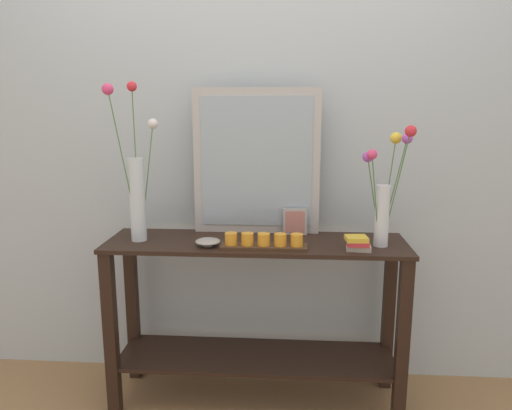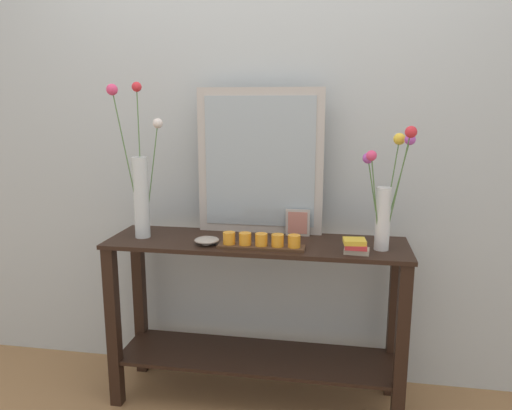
# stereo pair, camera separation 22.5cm
# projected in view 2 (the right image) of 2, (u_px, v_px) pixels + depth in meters

# --- Properties ---
(ground_plane) EXTENTS (7.00, 6.00, 0.02)m
(ground_plane) POSITION_uv_depth(u_px,v_px,m) (256.00, 400.00, 2.46)
(ground_plane) COLOR #997047
(wall_back) EXTENTS (6.40, 0.08, 2.70)m
(wall_back) POSITION_uv_depth(u_px,v_px,m) (267.00, 126.00, 2.49)
(wall_back) COLOR #B2BCC1
(wall_back) RESTS_ON ground
(console_table) EXTENTS (1.42, 0.40, 0.83)m
(console_table) POSITION_uv_depth(u_px,v_px,m) (256.00, 304.00, 2.36)
(console_table) COLOR black
(console_table) RESTS_ON ground
(mirror_leaning) EXTENTS (0.62, 0.03, 0.72)m
(mirror_leaning) POSITION_uv_depth(u_px,v_px,m) (260.00, 162.00, 2.38)
(mirror_leaning) COLOR #B7B2AD
(mirror_leaning) RESTS_ON console_table
(tall_vase_left) EXTENTS (0.20, 0.20, 0.74)m
(tall_vase_left) POSITION_uv_depth(u_px,v_px,m) (140.00, 184.00, 2.31)
(tall_vase_left) COLOR silver
(tall_vase_left) RESTS_ON console_table
(vase_right) EXTENTS (0.22, 0.21, 0.55)m
(vase_right) POSITION_uv_depth(u_px,v_px,m) (386.00, 195.00, 2.11)
(vase_right) COLOR silver
(vase_right) RESTS_ON console_table
(candle_tray) EXTENTS (0.39, 0.09, 0.07)m
(candle_tray) POSITION_uv_depth(u_px,v_px,m) (261.00, 242.00, 2.18)
(candle_tray) COLOR #472D1C
(candle_tray) RESTS_ON console_table
(picture_frame_small) EXTENTS (0.12, 0.01, 0.13)m
(picture_frame_small) POSITION_uv_depth(u_px,v_px,m) (298.00, 223.00, 2.37)
(picture_frame_small) COLOR #B7B2AD
(picture_frame_small) RESTS_ON console_table
(decorative_bowl) EXTENTS (0.11, 0.11, 0.03)m
(decorative_bowl) POSITION_uv_depth(u_px,v_px,m) (207.00, 240.00, 2.23)
(decorative_bowl) COLOR #9E9389
(decorative_bowl) RESTS_ON console_table
(book_stack) EXTENTS (0.12, 0.09, 0.06)m
(book_stack) POSITION_uv_depth(u_px,v_px,m) (356.00, 246.00, 2.10)
(book_stack) COLOR #B2A893
(book_stack) RESTS_ON console_table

